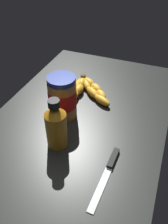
% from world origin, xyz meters
% --- Properties ---
extents(ground_plane, '(0.89, 0.57, 0.03)m').
position_xyz_m(ground_plane, '(0.00, 0.00, -0.02)').
color(ground_plane, black).
extents(banana_bunch, '(0.22, 0.17, 0.03)m').
position_xyz_m(banana_bunch, '(-0.12, -0.04, 0.02)').
color(banana_bunch, gold).
rests_on(banana_bunch, ground_plane).
extents(peanut_butter_jar, '(0.09, 0.09, 0.15)m').
position_xyz_m(peanut_butter_jar, '(0.02, -0.06, 0.07)').
color(peanut_butter_jar, '#B27238').
rests_on(peanut_butter_jar, ground_plane).
extents(honey_bottle, '(0.06, 0.06, 0.16)m').
position_xyz_m(honey_bottle, '(0.15, -0.02, 0.07)').
color(honey_bottle, orange).
rests_on(honey_bottle, ground_plane).
extents(butter_knife, '(0.21, 0.02, 0.01)m').
position_xyz_m(butter_knife, '(0.19, 0.15, 0.00)').
color(butter_knife, silver).
rests_on(butter_knife, ground_plane).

